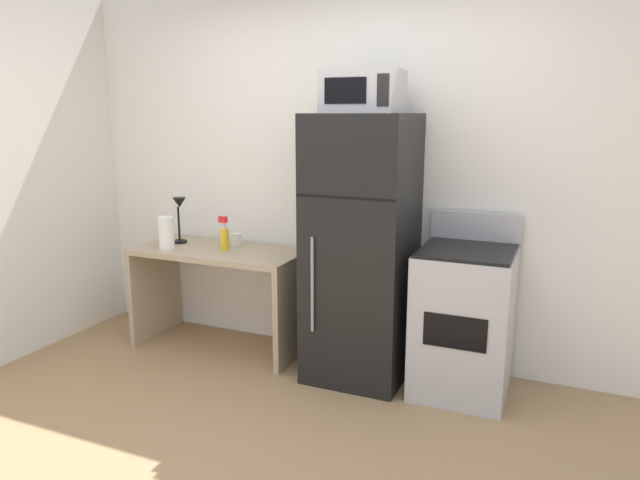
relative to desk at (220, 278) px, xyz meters
The scene contains 10 objects.
ground_plane 1.72m from the desk, 54.94° to the right, with size 12.00×12.00×0.00m, color #9E7A51.
wall_back_white 1.27m from the desk, 20.94° to the left, with size 5.00×0.10×2.60m, color white.
desk is the anchor object (origin of this frame).
desk_lamp 0.59m from the desk, behind, with size 0.14×0.12×0.35m.
paper_towel_roll 0.51m from the desk, 156.08° to the right, with size 0.11×0.11×0.24m, color white.
coffee_mug 0.31m from the desk, 67.58° to the left, with size 0.08×0.08×0.10m, color white.
spray_bottle 0.32m from the desk, ahead, with size 0.06×0.06×0.25m.
refrigerator 1.16m from the desk, ahead, with size 0.63×0.66×1.72m.
microwave 1.72m from the desk, ahead, with size 0.46×0.35×0.26m.
oven_range 1.78m from the desk, ahead, with size 0.57×0.61×1.10m.
Camera 1 is at (1.36, -2.13, 1.72)m, focal length 32.43 mm.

